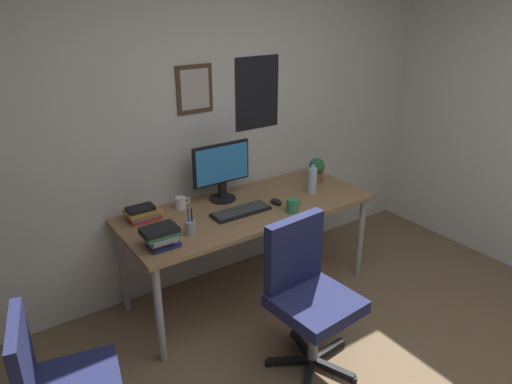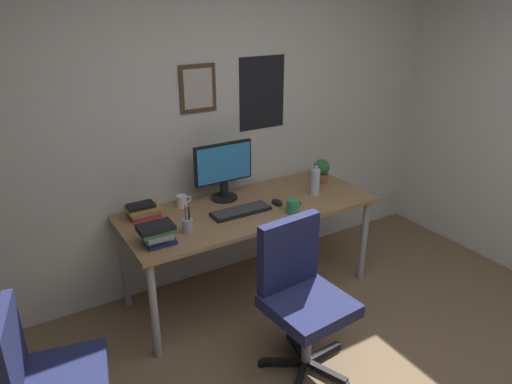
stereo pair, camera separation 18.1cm
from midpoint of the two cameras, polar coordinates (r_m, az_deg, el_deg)
The scene contains 14 objects.
wall_back at distance 3.61m, azimuth -3.89°, elevation 8.93°, with size 4.40×0.10×2.60m.
desk at distance 3.47m, azimuth 0.64°, elevation -2.77°, with size 1.86×0.76×0.73m.
office_chair at distance 2.91m, azimuth 7.20°, elevation -11.64°, with size 0.56×0.57×0.95m.
side_chair at distance 2.57m, azimuth -22.07°, elevation -19.67°, with size 0.50×0.50×0.88m.
monitor at distance 3.49m, azimuth -2.45°, elevation 2.80°, with size 0.46×0.20×0.43m.
keyboard at distance 3.34m, azimuth -0.30°, elevation -2.32°, with size 0.43×0.15×0.03m.
computer_mouse at distance 3.48m, azimuth 4.07°, elevation -1.24°, with size 0.06×0.11×0.04m.
water_bottle at distance 3.66m, azimuth 8.57°, elevation 1.29°, with size 0.07×0.07×0.25m.
coffee_mug_near at distance 3.34m, azimuth 5.97°, elevation -1.76°, with size 0.12×0.08×0.10m.
coffee_mug_far at distance 3.45m, azimuth -7.42°, elevation -1.10°, with size 0.11×0.08×0.09m.
potted_plant at distance 3.90m, azimuth 9.20°, elevation 2.61°, with size 0.13×0.13×0.19m.
pen_cup at distance 3.07m, azimuth -6.55°, elevation -4.02°, with size 0.07×0.07×0.20m.
book_stack_left at distance 2.96m, azimuth -10.10°, elevation -4.97°, with size 0.22×0.18×0.14m.
book_stack_right at distance 3.34m, azimuth -11.98°, elevation -2.17°, with size 0.22×0.16×0.11m.
Camera 2 is at (-1.52, -1.02, 2.17)m, focal length 33.21 mm.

